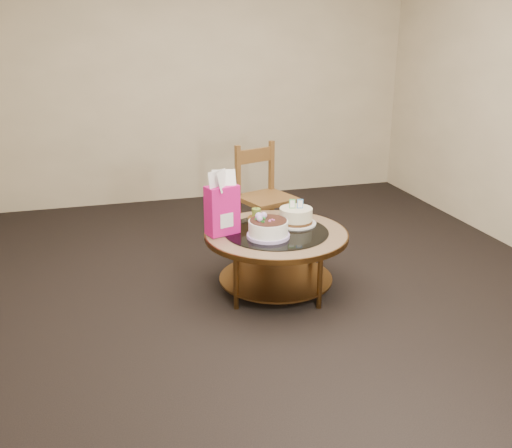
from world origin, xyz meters
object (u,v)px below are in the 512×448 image
object	(u,v)px
coffee_table	(276,242)
dining_chair	(264,196)
cream_cake	(296,216)
gift_bag	(222,203)
decorated_cake	(268,229)

from	to	relation	value
coffee_table	dining_chair	distance (m)	0.89
cream_cake	gift_bag	size ratio (longest dim) A/B	0.67
decorated_cake	cream_cake	xyz separation A→B (m)	(0.28, 0.21, 0.00)
decorated_cake	dining_chair	bearing A→B (deg)	74.79
decorated_cake	dining_chair	world-z (taller)	dining_chair
coffee_table	dining_chair	size ratio (longest dim) A/B	1.15
gift_bag	coffee_table	bearing A→B (deg)	-27.57
coffee_table	decorated_cake	world-z (taller)	decorated_cake
decorated_cake	coffee_table	bearing A→B (deg)	46.50
coffee_table	dining_chair	world-z (taller)	dining_chair
coffee_table	gift_bag	size ratio (longest dim) A/B	2.29
dining_chair	gift_bag	bearing A→B (deg)	-142.85
decorated_cake	cream_cake	distance (m)	0.35
cream_cake	dining_chair	bearing A→B (deg)	105.13
dining_chair	decorated_cake	bearing A→B (deg)	-123.94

